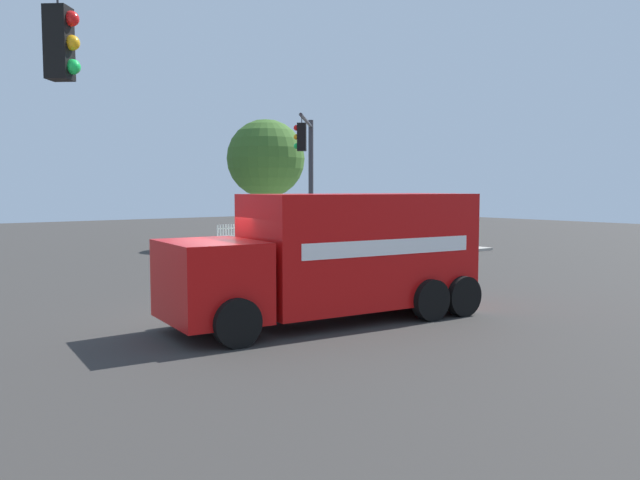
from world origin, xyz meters
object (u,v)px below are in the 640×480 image
Objects in this scene: sedan_white at (404,247)px; shade_tree_near at (266,159)px; delivery_truck at (337,256)px; pedestrian_near_corner at (312,225)px; traffic_light_secondary at (308,168)px.

sedan_white is 10.92m from shade_tree_near.
shade_tree_near is (0.46, -10.09, 4.17)m from sedan_white.
shade_tree_near is (-9.81, -17.84, 3.23)m from delivery_truck.
sedan_white is 10.69m from pedestrian_near_corner.
delivery_truck is at bearing 53.96° from pedestrian_near_corner.
shade_tree_near is at bearing -118.79° from delivery_truck.
pedestrian_near_corner is 0.23× the size of shade_tree_near.
shade_tree_near is at bearing 3.49° from pedestrian_near_corner.
pedestrian_near_corner is at bearing -126.04° from delivery_truck.
traffic_light_secondary is 6.17m from sedan_white.
delivery_truck is at bearing 61.21° from shade_tree_near.
traffic_light_secondary is 0.85× the size of shade_tree_near.
delivery_truck is 9.61m from traffic_light_secondary.
shade_tree_near reaches higher than delivery_truck.
delivery_truck reaches higher than sedan_white.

